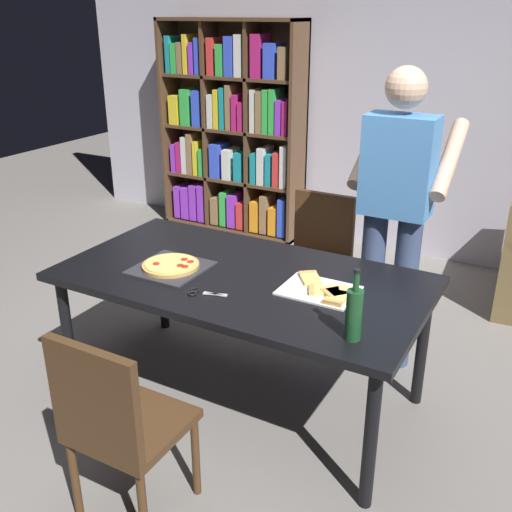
% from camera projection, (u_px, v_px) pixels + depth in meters
% --- Properties ---
extents(ground_plane, '(12.00, 12.00, 0.00)m').
position_uv_depth(ground_plane, '(243.00, 395.00, 3.32)').
color(ground_plane, gray).
extents(back_wall, '(6.40, 0.10, 2.80)m').
position_uv_depth(back_wall, '(399.00, 89.00, 4.88)').
color(back_wall, '#BCB7C6').
rests_on(back_wall, ground_plane).
extents(dining_table, '(1.89, 1.01, 0.75)m').
position_uv_depth(dining_table, '(242.00, 286.00, 3.05)').
color(dining_table, black).
rests_on(dining_table, ground_plane).
extents(chair_near_camera, '(0.42, 0.42, 0.90)m').
position_uv_depth(chair_near_camera, '(117.00, 421.00, 2.32)').
color(chair_near_camera, '#472D19').
rests_on(chair_near_camera, ground_plane).
extents(chair_far_side, '(0.42, 0.42, 0.90)m').
position_uv_depth(chair_far_side, '(317.00, 253.00, 3.92)').
color(chair_far_side, '#472D19').
rests_on(chair_far_side, ground_plane).
extents(bookshelf, '(1.40, 0.35, 1.95)m').
position_uv_depth(bookshelf, '(233.00, 133.00, 5.52)').
color(bookshelf, '#513823').
rests_on(bookshelf, ground_plane).
extents(person_serving_pizza, '(0.55, 0.54, 1.75)m').
position_uv_depth(person_serving_pizza, '(396.00, 205.00, 3.30)').
color(person_serving_pizza, '#38476B').
rests_on(person_serving_pizza, ground_plane).
extents(pepperoni_pizza_on_tray, '(0.36, 0.36, 0.04)m').
position_uv_depth(pepperoni_pizza_on_tray, '(171.00, 266.00, 3.09)').
color(pepperoni_pizza_on_tray, '#2D2D33').
rests_on(pepperoni_pizza_on_tray, dining_table).
extents(pizza_slices_on_towel, '(0.36, 0.30, 0.03)m').
position_uv_depth(pizza_slices_on_towel, '(322.00, 290.00, 2.83)').
color(pizza_slices_on_towel, white).
rests_on(pizza_slices_on_towel, dining_table).
extents(wine_bottle, '(0.07, 0.07, 0.32)m').
position_uv_depth(wine_bottle, '(354.00, 313.00, 2.39)').
color(wine_bottle, '#194723').
rests_on(wine_bottle, dining_table).
extents(kitchen_scissors, '(0.20, 0.10, 0.01)m').
position_uv_depth(kitchen_scissors, '(201.00, 293.00, 2.82)').
color(kitchen_scissors, silver).
rests_on(kitchen_scissors, dining_table).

